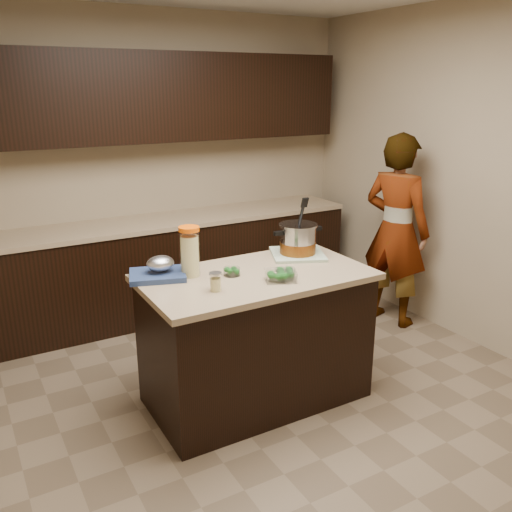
{
  "coord_description": "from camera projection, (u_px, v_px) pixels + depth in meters",
  "views": [
    {
      "loc": [
        -1.62,
        -2.83,
        2.05
      ],
      "look_at": [
        0.0,
        0.0,
        1.02
      ],
      "focal_mm": 38.0,
      "sensor_mm": 36.0,
      "label": 1
    }
  ],
  "objects": [
    {
      "name": "stock_pot",
      "position": [
        298.0,
        241.0,
        3.8
      ],
      "size": [
        0.38,
        0.29,
        0.38
      ],
      "rotation": [
        0.0,
        0.0,
        -0.08
      ],
      "color": "#B7B7BC",
      "rests_on": "dish_towel"
    },
    {
      "name": "person",
      "position": [
        396.0,
        231.0,
        4.71
      ],
      "size": [
        0.56,
        0.7,
        1.68
      ],
      "primitive_type": "imported",
      "rotation": [
        0.0,
        0.0,
        1.85
      ],
      "color": "gray",
      "rests_on": "ground"
    },
    {
      "name": "dish_towel",
      "position": [
        298.0,
        254.0,
        3.83
      ],
      "size": [
        0.47,
        0.47,
        0.02
      ],
      "primitive_type": "cube",
      "rotation": [
        0.0,
        0.0,
        -0.41
      ],
      "color": "#5D8257",
      "rests_on": "island"
    },
    {
      "name": "blue_tray",
      "position": [
        159.0,
        271.0,
        3.38
      ],
      "size": [
        0.41,
        0.36,
        0.13
      ],
      "rotation": [
        0.0,
        0.0,
        -0.31
      ],
      "color": "navy",
      "rests_on": "island"
    },
    {
      "name": "broccoli_tub_left",
      "position": [
        232.0,
        272.0,
        3.42
      ],
      "size": [
        0.14,
        0.14,
        0.05
      ],
      "rotation": [
        0.0,
        0.0,
        0.39
      ],
      "color": "silver",
      "rests_on": "island"
    },
    {
      "name": "ground_plane",
      "position": [
        256.0,
        397.0,
        3.73
      ],
      "size": [
        4.0,
        4.0,
        0.0
      ],
      "primitive_type": "plane",
      "color": "brown",
      "rests_on": "ground"
    },
    {
      "name": "broccoli_tub_right",
      "position": [
        285.0,
        274.0,
        3.37
      ],
      "size": [
        0.14,
        0.14,
        0.06
      ],
      "rotation": [
        0.0,
        0.0,
        0.07
      ],
      "color": "silver",
      "rests_on": "island"
    },
    {
      "name": "lemonade_pitcher",
      "position": [
        190.0,
        254.0,
        3.38
      ],
      "size": [
        0.16,
        0.16,
        0.31
      ],
      "rotation": [
        0.0,
        0.0,
        0.25
      ],
      "color": "#D1C67F",
      "rests_on": "island"
    },
    {
      "name": "back_cabinets",
      "position": [
        160.0,
        214.0,
        4.88
      ],
      "size": [
        3.6,
        0.63,
        2.33
      ],
      "color": "black",
      "rests_on": "ground"
    },
    {
      "name": "mason_jar",
      "position": [
        216.0,
        282.0,
        3.16
      ],
      "size": [
        0.08,
        0.08,
        0.12
      ],
      "rotation": [
        0.0,
        0.0,
        -0.12
      ],
      "color": "#D1C67F",
      "rests_on": "island"
    },
    {
      "name": "island",
      "position": [
        256.0,
        337.0,
        3.59
      ],
      "size": [
        1.46,
        0.81,
        0.9
      ],
      "color": "black",
      "rests_on": "ground"
    },
    {
      "name": "broccoli_tub_rect",
      "position": [
        280.0,
        276.0,
        3.33
      ],
      "size": [
        0.23,
        0.2,
        0.07
      ],
      "rotation": [
        0.0,
        0.0,
        -0.4
      ],
      "color": "silver",
      "rests_on": "island"
    },
    {
      "name": "room_shell",
      "position": [
        256.0,
        144.0,
        3.21
      ],
      "size": [
        4.04,
        4.04,
        2.72
      ],
      "color": "tan",
      "rests_on": "ground"
    }
  ]
}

